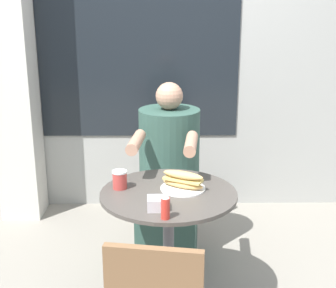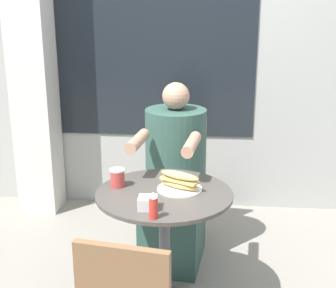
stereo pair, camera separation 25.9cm
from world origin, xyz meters
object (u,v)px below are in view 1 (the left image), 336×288
(cafe_table, at_px, (169,225))
(seated_diner, at_px, (169,187))
(sandwich_on_plate, at_px, (183,182))
(condiment_bottle, at_px, (165,206))
(drink_cup, at_px, (120,180))
(diner_chair, at_px, (170,168))

(cafe_table, distance_m, seated_diner, 0.57)
(seated_diner, relative_size, sandwich_on_plate, 5.00)
(cafe_table, height_order, condiment_bottle, condiment_bottle)
(cafe_table, xyz_separation_m, drink_cup, (-0.26, 0.06, 0.24))
(cafe_table, bearing_deg, diner_chair, 88.52)
(diner_chair, relative_size, drink_cup, 8.79)
(condiment_bottle, bearing_deg, diner_chair, 88.01)
(seated_diner, bearing_deg, cafe_table, 95.46)
(cafe_table, height_order, drink_cup, drink_cup)
(drink_cup, relative_size, condiment_bottle, 0.76)
(diner_chair, distance_m, sandwich_on_plate, 0.91)
(cafe_table, relative_size, diner_chair, 0.83)
(diner_chair, xyz_separation_m, seated_diner, (-0.01, -0.35, -0.01))
(diner_chair, xyz_separation_m, condiment_bottle, (-0.04, -1.23, 0.26))
(cafe_table, relative_size, seated_diner, 0.60)
(cafe_table, bearing_deg, drink_cup, 167.49)
(seated_diner, xyz_separation_m, condiment_bottle, (-0.03, -0.88, 0.26))
(condiment_bottle, bearing_deg, drink_cup, 122.93)
(sandwich_on_plate, distance_m, drink_cup, 0.34)
(sandwich_on_plate, relative_size, condiment_bottle, 1.84)
(diner_chair, height_order, sandwich_on_plate, diner_chair)
(cafe_table, height_order, seated_diner, seated_diner)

